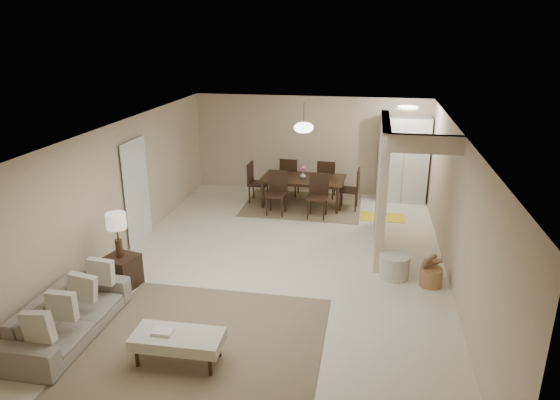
% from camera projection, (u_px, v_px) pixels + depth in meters
% --- Properties ---
extents(floor, '(9.00, 9.00, 0.00)m').
position_uv_depth(floor, '(278.00, 265.00, 9.13)').
color(floor, beige).
rests_on(floor, ground).
extents(ceiling, '(9.00, 9.00, 0.00)m').
position_uv_depth(ceiling, '(278.00, 130.00, 8.32)').
color(ceiling, white).
rests_on(ceiling, back_wall).
extents(back_wall, '(6.00, 0.00, 6.00)m').
position_uv_depth(back_wall, '(310.00, 145.00, 12.91)').
color(back_wall, '#C1AD92').
rests_on(back_wall, floor).
extents(left_wall, '(0.00, 9.00, 9.00)m').
position_uv_depth(left_wall, '(119.00, 191.00, 9.25)').
color(left_wall, '#C1AD92').
rests_on(left_wall, floor).
extents(right_wall, '(0.00, 9.00, 9.00)m').
position_uv_depth(right_wall, '(456.00, 211.00, 8.21)').
color(right_wall, '#C1AD92').
rests_on(right_wall, floor).
extents(partition, '(0.15, 2.50, 2.50)m').
position_uv_depth(partition, '(382.00, 185.00, 9.58)').
color(partition, '#C1AD92').
rests_on(partition, floor).
extents(doorway, '(0.04, 0.90, 2.04)m').
position_uv_depth(doorway, '(136.00, 193.00, 9.87)').
color(doorway, black).
rests_on(doorway, floor).
extents(pantry_cabinet, '(1.20, 0.55, 2.10)m').
position_uv_depth(pantry_cabinet, '(403.00, 160.00, 12.25)').
color(pantry_cabinet, silver).
rests_on(pantry_cabinet, floor).
extents(flush_light, '(0.44, 0.44, 0.05)m').
position_uv_depth(flush_light, '(408.00, 108.00, 10.92)').
color(flush_light, white).
rests_on(flush_light, ceiling).
extents(living_rug, '(3.20, 3.20, 0.01)m').
position_uv_depth(living_rug, '(202.00, 349.00, 6.71)').
color(living_rug, brown).
rests_on(living_rug, floor).
extents(sofa, '(2.10, 0.82, 0.61)m').
position_uv_depth(sofa, '(69.00, 316.00, 6.94)').
color(sofa, gray).
rests_on(sofa, floor).
extents(ottoman_bench, '(1.17, 0.55, 0.42)m').
position_uv_depth(ottoman_bench, '(178.00, 340.00, 6.36)').
color(ottoman_bench, beige).
rests_on(ottoman_bench, living_rug).
extents(side_table, '(0.60, 0.60, 0.55)m').
position_uv_depth(side_table, '(122.00, 271.00, 8.29)').
color(side_table, black).
rests_on(side_table, floor).
extents(table_lamp, '(0.32, 0.32, 0.76)m').
position_uv_depth(table_lamp, '(117.00, 225.00, 8.01)').
color(table_lamp, '#442F1D').
rests_on(table_lamp, side_table).
extents(round_pouf, '(0.53, 0.53, 0.41)m').
position_uv_depth(round_pouf, '(394.00, 266.00, 8.62)').
color(round_pouf, beige).
rests_on(round_pouf, floor).
extents(wicker_basket, '(0.39, 0.39, 0.31)m').
position_uv_depth(wicker_basket, '(431.00, 277.00, 8.34)').
color(wicker_basket, brown).
rests_on(wicker_basket, floor).
extents(dining_rug, '(2.80, 2.10, 0.01)m').
position_uv_depth(dining_rug, '(302.00, 205.00, 12.21)').
color(dining_rug, '#7E644E').
rests_on(dining_rug, floor).
extents(dining_table, '(2.04, 1.21, 0.70)m').
position_uv_depth(dining_table, '(303.00, 192.00, 12.09)').
color(dining_table, black).
rests_on(dining_table, dining_rug).
extents(dining_chairs, '(2.70, 2.01, 1.00)m').
position_uv_depth(dining_chairs, '(303.00, 186.00, 12.04)').
color(dining_chairs, black).
rests_on(dining_chairs, dining_rug).
extents(vase, '(0.15, 0.15, 0.14)m').
position_uv_depth(vase, '(303.00, 175.00, 11.96)').
color(vase, silver).
rests_on(vase, dining_table).
extents(yellow_mat, '(1.01, 0.62, 0.01)m').
position_uv_depth(yellow_mat, '(382.00, 217.00, 11.43)').
color(yellow_mat, yellow).
rests_on(yellow_mat, floor).
extents(pendant_light, '(0.46, 0.46, 0.71)m').
position_uv_depth(pendant_light, '(304.00, 128.00, 11.58)').
color(pendant_light, '#442F1D').
rests_on(pendant_light, ceiling).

